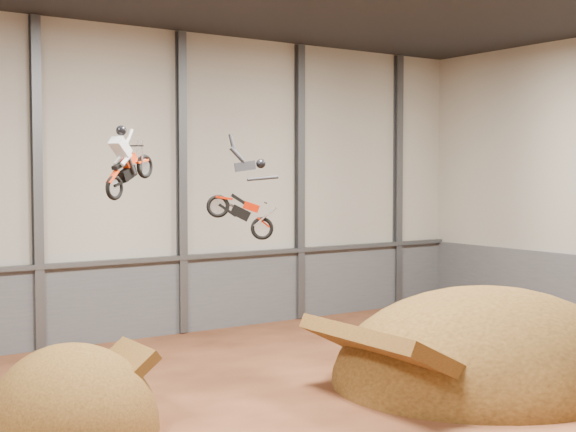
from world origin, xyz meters
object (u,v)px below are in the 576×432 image
object	(u,v)px
takeoff_ramp	(72,428)
fmx_rider_a	(133,153)
landing_ramp	(485,379)
fmx_rider_b	(235,186)

from	to	relation	value
takeoff_ramp	fmx_rider_a	size ratio (longest dim) A/B	2.44
takeoff_ramp	landing_ramp	world-z (taller)	landing_ramp
landing_ramp	fmx_rider_b	distance (m)	11.54
fmx_rider_b	fmx_rider_a	bearing A→B (deg)	-153.30
takeoff_ramp	fmx_rider_b	size ratio (longest dim) A/B	1.81
takeoff_ramp	landing_ramp	bearing A→B (deg)	-11.84
landing_ramp	fmx_rider_b	xyz separation A→B (m)	(-8.59, 3.17, 7.01)
takeoff_ramp	landing_ramp	distance (m)	14.55
takeoff_ramp	landing_ramp	size ratio (longest dim) A/B	0.49
takeoff_ramp	fmx_rider_a	world-z (taller)	fmx_rider_a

